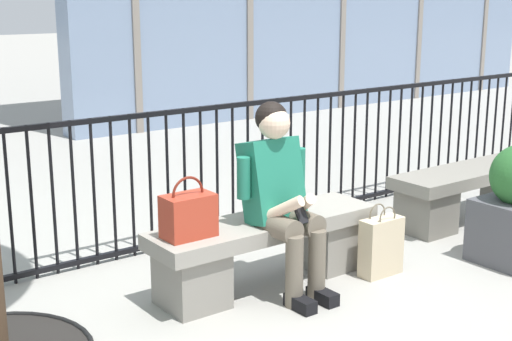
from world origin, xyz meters
TOP-DOWN VIEW (x-y plane):
  - ground_plane at (0.00, 0.00)m, footprint 60.00×60.00m
  - stone_bench at (0.00, 0.00)m, footprint 1.60×0.44m
  - seated_person_with_phone at (0.02, -0.13)m, footprint 0.52×0.66m
  - handbag_on_bench at (-0.58, -0.01)m, footprint 0.31×0.19m
  - shopping_bag at (0.73, -0.33)m, footprint 0.31×0.13m
  - plaza_railing at (-0.00, 0.99)m, footprint 8.18×0.04m
  - stone_bench_far at (2.24, 0.09)m, footprint 1.60×0.44m

SIDE VIEW (x-z plane):
  - ground_plane at x=0.00m, z-range 0.00..0.00m
  - shopping_bag at x=0.73m, z-range -0.04..0.45m
  - stone_bench at x=0.00m, z-range 0.05..0.50m
  - stone_bench_far at x=2.24m, z-range 0.05..0.50m
  - plaza_railing at x=0.00m, z-range 0.01..1.05m
  - handbag_on_bench at x=-0.58m, z-range 0.40..0.77m
  - seated_person_with_phone at x=0.02m, z-range 0.04..1.26m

